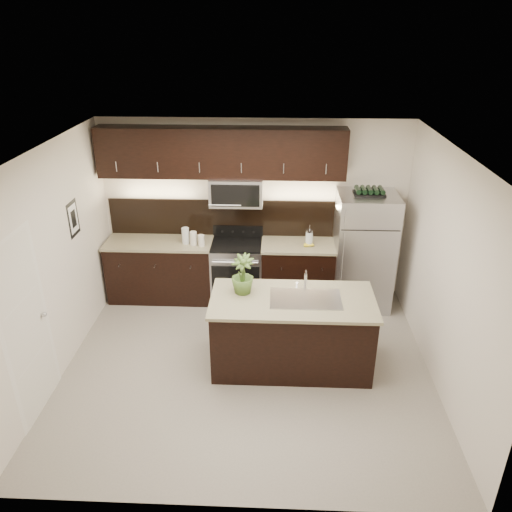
{
  "coord_description": "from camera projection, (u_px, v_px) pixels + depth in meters",
  "views": [
    {
      "loc": [
        0.33,
        -5.04,
        3.93
      ],
      "look_at": [
        0.09,
        0.55,
        1.27
      ],
      "focal_mm": 35.0,
      "sensor_mm": 36.0,
      "label": 1
    }
  ],
  "objects": [
    {
      "name": "wine_rack",
      "position": [
        369.0,
        191.0,
        6.89
      ],
      "size": [
        0.43,
        0.26,
        0.1
      ],
      "color": "black",
      "rests_on": "refrigerator"
    },
    {
      "name": "french_press",
      "position": [
        309.0,
        238.0,
        7.24
      ],
      "size": [
        0.11,
        0.11,
        0.32
      ],
      "rotation": [
        0.0,
        0.0,
        -0.29
      ],
      "color": "silver",
      "rests_on": "counter_run"
    },
    {
      "name": "bananas",
      "position": [
        306.0,
        245.0,
        7.26
      ],
      "size": [
        0.18,
        0.15,
        0.05
      ],
      "primitive_type": "ellipsoid",
      "rotation": [
        0.0,
        0.0,
        0.17
      ],
      "color": "yellow",
      "rests_on": "counter_run"
    },
    {
      "name": "canisters",
      "position": [
        191.0,
        238.0,
        7.29
      ],
      "size": [
        0.34,
        0.19,
        0.24
      ],
      "rotation": [
        0.0,
        0.0,
        -0.35
      ],
      "color": "silver",
      "rests_on": "counter_run"
    },
    {
      "name": "sink_faucet",
      "position": [
        306.0,
        297.0,
        5.9
      ],
      "size": [
        0.84,
        0.5,
        0.28
      ],
      "color": "silver",
      "rests_on": "island"
    },
    {
      "name": "plant",
      "position": [
        243.0,
        274.0,
        5.94
      ],
      "size": [
        0.34,
        0.34,
        0.49
      ],
      "primitive_type": "imported",
      "rotation": [
        0.0,
        0.0,
        -0.3
      ],
      "color": "#426026",
      "rests_on": "island"
    },
    {
      "name": "ground",
      "position": [
        247.0,
        366.0,
        6.25
      ],
      "size": [
        4.5,
        4.5,
        0.0
      ],
      "primitive_type": "plane",
      "color": "gray",
      "rests_on": "ground"
    },
    {
      "name": "counter_run",
      "position": [
        224.0,
        271.0,
        7.59
      ],
      "size": [
        3.51,
        0.65,
        0.94
      ],
      "color": "black",
      "rests_on": "ground"
    },
    {
      "name": "refrigerator",
      "position": [
        363.0,
        251.0,
        7.29
      ],
      "size": [
        0.84,
        0.75,
        1.73
      ],
      "primitive_type": "cube",
      "color": "#B2B2B7",
      "rests_on": "ground"
    },
    {
      "name": "room_walls",
      "position": [
        236.0,
        244.0,
        5.49
      ],
      "size": [
        4.52,
        4.02,
        2.71
      ],
      "color": "silver",
      "rests_on": "ground"
    },
    {
      "name": "upper_fixtures",
      "position": [
        223.0,
        160.0,
        7.01
      ],
      "size": [
        3.49,
        0.4,
        1.66
      ],
      "color": "black",
      "rests_on": "counter_run"
    },
    {
      "name": "island",
      "position": [
        292.0,
        332.0,
        6.1
      ],
      "size": [
        1.96,
        0.96,
        0.94
      ],
      "color": "black",
      "rests_on": "ground"
    }
  ]
}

